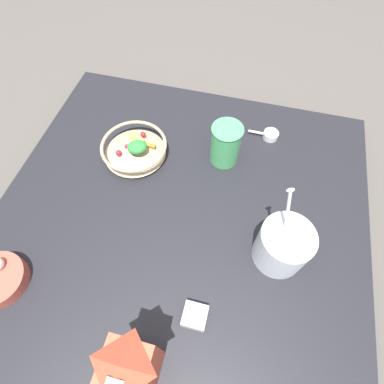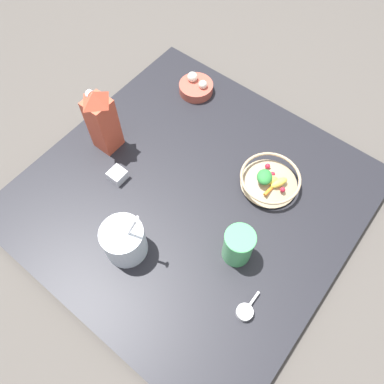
{
  "view_description": "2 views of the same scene",
  "coord_description": "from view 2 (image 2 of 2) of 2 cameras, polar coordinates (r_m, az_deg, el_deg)",
  "views": [
    {
      "loc": [
        0.13,
        -0.34,
        0.79
      ],
      "look_at": [
        0.03,
        0.04,
        0.12
      ],
      "focal_mm": 28.0,
      "sensor_mm": 36.0,
      "label": 1
    },
    {
      "loc": [
        0.47,
        0.38,
        1.13
      ],
      "look_at": [
        0.04,
        0.03,
        0.13
      ],
      "focal_mm": 35.0,
      "sensor_mm": 36.0,
      "label": 2
    }
  ],
  "objects": [
    {
      "name": "drinking_cup",
      "position": [
        1.11,
        7.06,
        -8.08
      ],
      "size": [
        0.09,
        0.09,
        0.13
      ],
      "color": "#4CB266",
      "rests_on": "countertop"
    },
    {
      "name": "yogurt_tub",
      "position": [
        1.12,
        -10.34,
        -7.22
      ],
      "size": [
        0.13,
        0.13,
        0.23
      ],
      "color": "silver",
      "rests_on": "countertop"
    },
    {
      "name": "measuring_scoop",
      "position": [
        1.12,
        8.09,
        -17.59
      ],
      "size": [
        0.1,
        0.05,
        0.02
      ],
      "color": "white",
      "rests_on": "countertop"
    },
    {
      "name": "ground_plane",
      "position": [
        1.28,
        -0.11,
        -1.04
      ],
      "size": [
        6.0,
        6.0,
        0.0
      ],
      "primitive_type": "plane",
      "color": "#4C4742"
    },
    {
      "name": "fruit_bowl",
      "position": [
        1.27,
        11.76,
        1.82
      ],
      "size": [
        0.2,
        0.2,
        0.08
      ],
      "color": "tan",
      "rests_on": "countertop"
    },
    {
      "name": "spice_jar",
      "position": [
        1.29,
        -11.26,
        2.5
      ],
      "size": [
        0.05,
        0.05,
        0.03
      ],
      "color": "silver",
      "rests_on": "countertop"
    },
    {
      "name": "countertop",
      "position": [
        1.27,
        -0.11,
        -0.66
      ],
      "size": [
        1.03,
        1.03,
        0.04
      ],
      "color": "black",
      "rests_on": "ground_plane"
    },
    {
      "name": "milk_carton",
      "position": [
        1.3,
        -13.58,
        10.62
      ],
      "size": [
        0.08,
        0.08,
        0.26
      ],
      "color": "#CC4C33",
      "rests_on": "countertop"
    },
    {
      "name": "garlic_bowl",
      "position": [
        1.51,
        0.62,
        15.74
      ],
      "size": [
        0.13,
        0.13,
        0.07
      ],
      "color": "#B24C3D",
      "rests_on": "countertop"
    }
  ]
}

